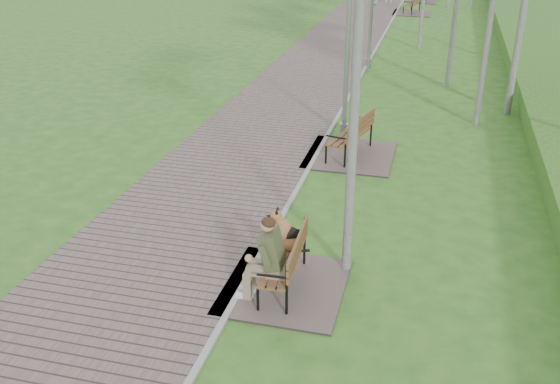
{
  "coord_description": "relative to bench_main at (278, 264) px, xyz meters",
  "views": [
    {
      "loc": [
        2.69,
        -10.14,
        5.61
      ],
      "look_at": [
        0.28,
        -0.89,
        1.15
      ],
      "focal_mm": 40.0,
      "sensor_mm": 36.0,
      "label": 1
    }
  ],
  "objects": [
    {
      "name": "ground",
      "position": [
        -0.56,
        2.05,
        -0.46
      ],
      "size": [
        120.0,
        120.0,
        0.0
      ],
      "primitive_type": "plane",
      "color": "#2E6321",
      "rests_on": "ground"
    },
    {
      "name": "bench_second",
      "position": [
        0.2,
        5.97,
        -0.22
      ],
      "size": [
        2.05,
        2.28,
        1.26
      ],
      "color": "#61524E",
      "rests_on": "ground"
    },
    {
      "name": "walkway",
      "position": [
        -2.31,
        23.55,
        -0.44
      ],
      "size": [
        3.5,
        67.0,
        0.04
      ],
      "primitive_type": "cube",
      "color": "#61524E",
      "rests_on": "ground"
    },
    {
      "name": "bench_third",
      "position": [
        0.25,
        27.82,
        -0.23
      ],
      "size": [
        2.01,
        2.23,
        1.23
      ],
      "color": "#61524E",
      "rests_on": "ground"
    },
    {
      "name": "kerb",
      "position": [
        -0.56,
        23.55,
        -0.44
      ],
      "size": [
        0.1,
        67.0,
        0.05
      ],
      "primitive_type": "cube",
      "color": "#999993",
      "rests_on": "ground"
    },
    {
      "name": "lamp_post_near",
      "position": [
        -0.17,
        7.43,
        2.0
      ],
      "size": [
        0.2,
        0.2,
        5.27
      ],
      "color": "gray",
      "rests_on": "ground"
    },
    {
      "name": "bench_main",
      "position": [
        0.0,
        0.0,
        0.0
      ],
      "size": [
        1.88,
        2.08,
        1.64
      ],
      "color": "#61524E",
      "rests_on": "ground"
    }
  ]
}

